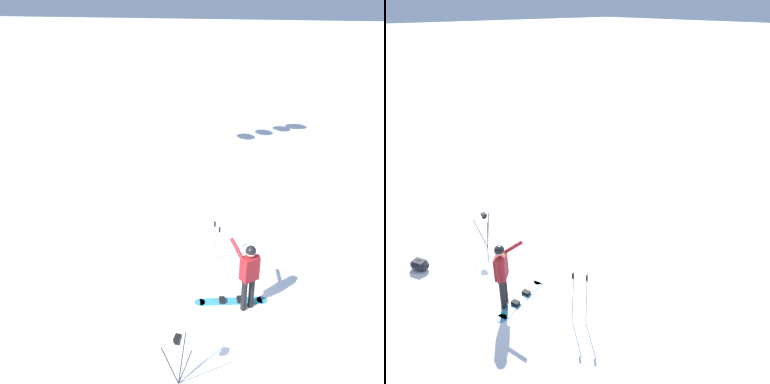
# 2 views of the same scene
# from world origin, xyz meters

# --- Properties ---
(ground_plane) EXTENTS (300.00, 300.00, 0.00)m
(ground_plane) POSITION_xyz_m (0.00, 0.00, 0.00)
(ground_plane) COLOR white
(snowboarder) EXTENTS (0.77, 0.49, 1.79)m
(snowboarder) POSITION_xyz_m (0.49, 0.77, 1.08)
(snowboarder) COLOR black
(snowboarder) RESTS_ON ground_plane
(snowboard) EXTENTS (1.71, 0.78, 0.10)m
(snowboard) POSITION_xyz_m (0.09, 0.87, 0.02)
(snowboard) COLOR teal
(snowboard) RESTS_ON ground_plane
(camera_tripod) EXTENTS (0.58, 0.53, 1.22)m
(camera_tripod) POSITION_xyz_m (-0.39, -1.75, 0.88)
(camera_tripod) COLOR #262628
(camera_tripod) RESTS_ON ground_plane
(ski_poles) EXTENTS (0.43, 0.48, 1.26)m
(ski_poles) POSITION_xyz_m (-0.64, 2.31, 0.83)
(ski_poles) COLOR gray
(ski_poles) RESTS_ON ground_plane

